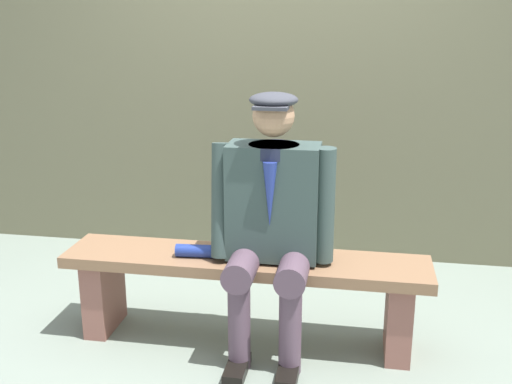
% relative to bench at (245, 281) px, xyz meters
% --- Properties ---
extents(ground_plane, '(30.00, 30.00, 0.00)m').
position_rel_bench_xyz_m(ground_plane, '(0.00, 0.00, -0.34)').
color(ground_plane, gray).
extents(bench, '(1.90, 0.37, 0.48)m').
position_rel_bench_xyz_m(bench, '(0.00, 0.00, 0.00)').
color(bench, brown).
rests_on(bench, ground).
extents(seated_man, '(0.62, 0.57, 1.33)m').
position_rel_bench_xyz_m(seated_man, '(-0.15, 0.06, 0.39)').
color(seated_man, '#344642').
rests_on(seated_man, ground).
extents(rolled_magazine, '(0.21, 0.08, 0.07)m').
position_rel_bench_xyz_m(rolled_magazine, '(0.25, 0.05, 0.17)').
color(rolled_magazine, navy).
rests_on(rolled_magazine, bench).
extents(stadium_wall, '(12.00, 0.24, 1.88)m').
position_rel_bench_xyz_m(stadium_wall, '(0.00, -1.41, 0.59)').
color(stadium_wall, '#65634A').
rests_on(stadium_wall, ground).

